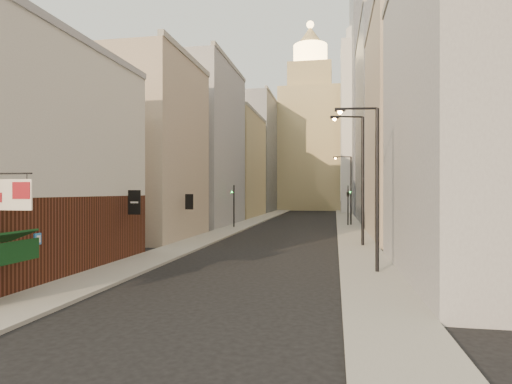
% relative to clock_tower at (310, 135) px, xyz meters
% --- Properties ---
extents(ground, '(360.00, 360.00, 0.00)m').
position_rel_clock_tower_xyz_m(ground, '(1.00, -92.00, -17.63)').
color(ground, black).
rests_on(ground, ground).
extents(sidewalk_left, '(3.00, 140.00, 0.15)m').
position_rel_clock_tower_xyz_m(sidewalk_left, '(-5.50, -37.00, -17.56)').
color(sidewalk_left, gray).
rests_on(sidewalk_left, ground).
extents(sidewalk_right, '(3.00, 140.00, 0.15)m').
position_rel_clock_tower_xyz_m(sidewalk_right, '(7.50, -37.00, -17.56)').
color(sidewalk_right, gray).
rests_on(sidewalk_right, ground).
extents(near_building_left, '(8.30, 23.04, 12.30)m').
position_rel_clock_tower_xyz_m(near_building_left, '(-9.99, -83.00, -11.61)').
color(near_building_left, '#4F2516').
rests_on(near_building_left, ground).
extents(left_bldg_beige, '(8.00, 12.00, 16.00)m').
position_rel_clock_tower_xyz_m(left_bldg_beige, '(-11.00, -66.00, -9.63)').
color(left_bldg_beige, gray).
rests_on(left_bldg_beige, ground).
extents(left_bldg_grey, '(8.00, 16.00, 20.00)m').
position_rel_clock_tower_xyz_m(left_bldg_grey, '(-11.00, -50.00, -7.63)').
color(left_bldg_grey, gray).
rests_on(left_bldg_grey, ground).
extents(left_bldg_tan, '(8.00, 18.00, 17.00)m').
position_rel_clock_tower_xyz_m(left_bldg_tan, '(-11.00, -32.00, -9.13)').
color(left_bldg_tan, tan).
rests_on(left_bldg_tan, ground).
extents(left_bldg_wingrid, '(8.00, 20.00, 24.00)m').
position_rel_clock_tower_xyz_m(left_bldg_wingrid, '(-11.00, -12.00, -5.63)').
color(left_bldg_wingrid, gray).
rests_on(left_bldg_wingrid, ground).
extents(right_bldg_grey, '(8.00, 16.00, 16.00)m').
position_rel_clock_tower_xyz_m(right_bldg_grey, '(13.00, -80.00, -9.63)').
color(right_bldg_grey, gray).
rests_on(right_bldg_grey, ground).
extents(right_bldg_beige, '(8.00, 16.00, 20.00)m').
position_rel_clock_tower_xyz_m(right_bldg_beige, '(13.00, -62.00, -7.63)').
color(right_bldg_beige, gray).
rests_on(right_bldg_beige, ground).
extents(right_bldg_wingrid, '(8.00, 20.00, 26.00)m').
position_rel_clock_tower_xyz_m(right_bldg_wingrid, '(13.00, -42.00, -4.63)').
color(right_bldg_wingrid, gray).
rests_on(right_bldg_wingrid, ground).
extents(highrise, '(21.00, 23.00, 51.20)m').
position_rel_clock_tower_xyz_m(highrise, '(19.00, -14.00, 8.02)').
color(highrise, gray).
rests_on(highrise, ground).
extents(clock_tower, '(14.00, 14.00, 44.90)m').
position_rel_clock_tower_xyz_m(clock_tower, '(0.00, 0.00, 0.00)').
color(clock_tower, tan).
rests_on(clock_tower, ground).
extents(white_tower, '(8.00, 8.00, 41.50)m').
position_rel_clock_tower_xyz_m(white_tower, '(11.00, -14.00, 0.97)').
color(white_tower, silver).
rests_on(white_tower, ground).
extents(streetlamp_near, '(2.25, 0.48, 8.60)m').
position_rel_clock_tower_xyz_m(streetlamp_near, '(7.67, -79.59, -12.72)').
color(streetlamp_near, black).
rests_on(streetlamp_near, ground).
extents(streetlamp_mid, '(2.57, 0.93, 10.05)m').
position_rel_clock_tower_xyz_m(streetlamp_mid, '(7.60, -68.68, -11.89)').
color(streetlamp_mid, black).
rests_on(streetlamp_mid, ground).
extents(streetlamp_far, '(2.26, 0.42, 8.64)m').
position_rel_clock_tower_xyz_m(streetlamp_far, '(7.49, -48.10, -12.70)').
color(streetlamp_far, black).
rests_on(streetlamp_far, ground).
extents(traffic_light_left, '(0.52, 0.37, 5.00)m').
position_rel_clock_tower_xyz_m(traffic_light_left, '(-5.75, -54.14, -14.21)').
color(traffic_light_left, black).
rests_on(traffic_light_left, ground).
extents(traffic_light_right, '(0.64, 0.61, 5.00)m').
position_rel_clock_tower_xyz_m(traffic_light_right, '(7.35, -48.66, -13.91)').
color(traffic_light_right, black).
rests_on(traffic_light_right, ground).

